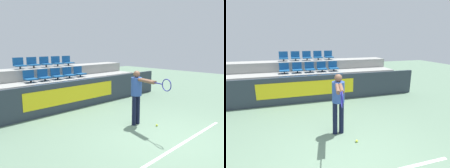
% 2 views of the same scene
% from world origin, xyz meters
% --- Properties ---
extents(ground_plane, '(30.00, 30.00, 0.00)m').
position_xyz_m(ground_plane, '(0.00, 0.00, 0.00)').
color(ground_plane, slate).
extents(court_baseline, '(4.22, 0.08, 0.01)m').
position_xyz_m(court_baseline, '(0.00, -0.54, 0.00)').
color(court_baseline, white).
rests_on(court_baseline, ground).
extents(barrier_wall, '(9.20, 0.14, 1.11)m').
position_xyz_m(barrier_wall, '(-0.01, 3.87, 0.55)').
color(barrier_wall, '#2D3842').
rests_on(barrier_wall, ground).
extents(bleacher_tier_front, '(8.80, 1.01, 0.48)m').
position_xyz_m(bleacher_tier_front, '(0.00, 4.46, 0.24)').
color(bleacher_tier_front, '#9E9E99').
rests_on(bleacher_tier_front, ground).
extents(bleacher_tier_middle, '(8.80, 1.01, 0.95)m').
position_xyz_m(bleacher_tier_middle, '(0.00, 5.47, 0.48)').
color(bleacher_tier_middle, '#9E9E99').
rests_on(bleacher_tier_middle, ground).
extents(bleacher_tier_back, '(8.80, 1.01, 1.43)m').
position_xyz_m(bleacher_tier_back, '(0.00, 6.49, 0.71)').
color(bleacher_tier_back, '#9E9E99').
rests_on(bleacher_tier_back, ground).
extents(stadium_chair_0, '(0.46, 0.45, 0.49)m').
position_xyz_m(stadium_chair_0, '(-1.22, 4.58, 0.68)').
color(stadium_chair_0, '#333333').
rests_on(stadium_chair_0, bleacher_tier_front).
extents(stadium_chair_1, '(0.46, 0.45, 0.49)m').
position_xyz_m(stadium_chair_1, '(-0.61, 4.58, 0.68)').
color(stadium_chair_1, '#333333').
rests_on(stadium_chair_1, bleacher_tier_front).
extents(stadium_chair_2, '(0.46, 0.45, 0.49)m').
position_xyz_m(stadium_chair_2, '(0.00, 4.58, 0.68)').
color(stadium_chair_2, '#333333').
rests_on(stadium_chair_2, bleacher_tier_front).
extents(stadium_chair_3, '(0.46, 0.45, 0.49)m').
position_xyz_m(stadium_chair_3, '(0.61, 4.58, 0.68)').
color(stadium_chair_3, '#333333').
rests_on(stadium_chair_3, bleacher_tier_front).
extents(stadium_chair_4, '(0.46, 0.45, 0.49)m').
position_xyz_m(stadium_chair_4, '(1.22, 4.58, 0.68)').
color(stadium_chair_4, '#333333').
rests_on(stadium_chair_4, bleacher_tier_front).
extents(stadium_chair_5, '(0.46, 0.45, 0.49)m').
position_xyz_m(stadium_chair_5, '(-1.22, 5.60, 1.15)').
color(stadium_chair_5, '#333333').
rests_on(stadium_chair_5, bleacher_tier_middle).
extents(stadium_chair_6, '(0.46, 0.45, 0.49)m').
position_xyz_m(stadium_chair_6, '(-0.61, 5.60, 1.15)').
color(stadium_chair_6, '#333333').
rests_on(stadium_chair_6, bleacher_tier_middle).
extents(stadium_chair_7, '(0.46, 0.45, 0.49)m').
position_xyz_m(stadium_chair_7, '(0.00, 5.60, 1.15)').
color(stadium_chair_7, '#333333').
rests_on(stadium_chair_7, bleacher_tier_middle).
extents(stadium_chair_8, '(0.46, 0.45, 0.49)m').
position_xyz_m(stadium_chair_8, '(0.61, 5.60, 1.15)').
color(stadium_chair_8, '#333333').
rests_on(stadium_chair_8, bleacher_tier_middle).
extents(stadium_chair_9, '(0.46, 0.45, 0.49)m').
position_xyz_m(stadium_chair_9, '(1.22, 5.60, 1.15)').
color(stadium_chair_9, '#333333').
rests_on(stadium_chair_9, bleacher_tier_middle).
extents(stadium_chair_10, '(0.46, 0.45, 0.49)m').
position_xyz_m(stadium_chair_10, '(-1.22, 6.61, 1.63)').
color(stadium_chair_10, '#333333').
rests_on(stadium_chair_10, bleacher_tier_back).
extents(stadium_chair_11, '(0.46, 0.45, 0.49)m').
position_xyz_m(stadium_chair_11, '(-0.61, 6.61, 1.63)').
color(stadium_chair_11, '#333333').
rests_on(stadium_chair_11, bleacher_tier_back).
extents(stadium_chair_12, '(0.46, 0.45, 0.49)m').
position_xyz_m(stadium_chair_12, '(0.00, 6.61, 1.63)').
color(stadium_chair_12, '#333333').
rests_on(stadium_chair_12, bleacher_tier_back).
extents(stadium_chair_13, '(0.46, 0.45, 0.49)m').
position_xyz_m(stadium_chair_13, '(0.61, 6.61, 1.63)').
color(stadium_chair_13, '#333333').
rests_on(stadium_chair_13, bleacher_tier_back).
extents(stadium_chair_14, '(0.46, 0.45, 0.49)m').
position_xyz_m(stadium_chair_14, '(1.22, 6.61, 1.63)').
color(stadium_chair_14, '#333333').
rests_on(stadium_chair_14, bleacher_tier_back).
extents(tennis_player, '(0.51, 1.55, 1.68)m').
position_xyz_m(tennis_player, '(0.13, 1.08, 1.05)').
color(tennis_player, black).
rests_on(tennis_player, ground).
extents(tennis_ball, '(0.07, 0.07, 0.07)m').
position_xyz_m(tennis_ball, '(0.46, 0.59, 0.03)').
color(tennis_ball, '#CCDB33').
rests_on(tennis_ball, ground).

